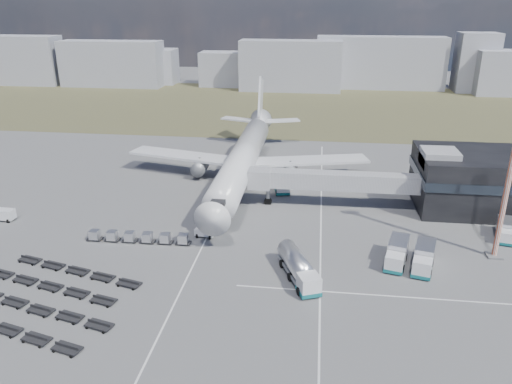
# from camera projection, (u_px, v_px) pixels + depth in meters

# --- Properties ---
(ground) EXTENTS (420.00, 420.00, 0.00)m
(ground) POSITION_uv_depth(u_px,v_px,m) (212.00, 254.00, 74.02)
(ground) COLOR #565659
(ground) RESTS_ON ground
(grass_strip) EXTENTS (420.00, 90.00, 0.01)m
(grass_strip) POSITION_uv_depth(u_px,v_px,m) (277.00, 106.00, 175.67)
(grass_strip) COLOR #444529
(grass_strip) RESTS_ON ground
(lane_markings) EXTENTS (47.12, 110.00, 0.01)m
(lane_markings) POSITION_uv_depth(u_px,v_px,m) (279.00, 249.00, 75.64)
(lane_markings) COLOR silver
(lane_markings) RESTS_ON ground
(terminal) EXTENTS (30.40, 16.40, 11.00)m
(terminal) POSITION_uv_depth(u_px,v_px,m) (502.00, 180.00, 88.63)
(terminal) COLOR black
(terminal) RESTS_ON ground
(jet_bridge) EXTENTS (30.30, 3.80, 7.05)m
(jet_bridge) POSITION_uv_depth(u_px,v_px,m) (322.00, 181.00, 89.19)
(jet_bridge) COLOR #939399
(jet_bridge) RESTS_ON ground
(airliner) EXTENTS (51.59, 64.53, 17.62)m
(airliner) POSITION_uv_depth(u_px,v_px,m) (244.00, 156.00, 102.02)
(airliner) COLOR silver
(airliner) RESTS_ON ground
(skyline) EXTENTS (316.13, 23.73, 22.92)m
(skyline) POSITION_uv_depth(u_px,v_px,m) (292.00, 67.00, 206.10)
(skyline) COLOR #999AA7
(skyline) RESTS_ON ground
(fuel_tanker) EXTENTS (6.54, 10.93, 3.46)m
(fuel_tanker) POSITION_uv_depth(u_px,v_px,m) (298.00, 268.00, 66.99)
(fuel_tanker) COLOR silver
(fuel_tanker) RESTS_ON ground
(pushback_tug) EXTENTS (3.31, 2.16, 1.41)m
(pushback_tug) POSITION_uv_depth(u_px,v_px,m) (205.00, 233.00, 79.33)
(pushback_tug) COLOR silver
(pushback_tug) RESTS_ON ground
(utility_van) EXTENTS (3.86, 1.87, 2.07)m
(utility_van) POSITION_uv_depth(u_px,v_px,m) (3.00, 215.00, 84.96)
(utility_van) COLOR silver
(utility_van) RESTS_ON ground
(catering_truck) EXTENTS (3.84, 6.91, 3.00)m
(catering_truck) POSITION_uv_depth(u_px,v_px,m) (282.00, 183.00, 98.00)
(catering_truck) COLOR silver
(catering_truck) RESTS_ON ground
(service_trucks_near) EXTENTS (7.95, 8.82, 3.01)m
(service_trucks_near) POSITION_uv_depth(u_px,v_px,m) (410.00, 255.00, 70.40)
(service_trucks_near) COLOR silver
(service_trucks_near) RESTS_ON ground
(uld_row) EXTENTS (16.49, 1.82, 1.50)m
(uld_row) POSITION_uv_depth(u_px,v_px,m) (138.00, 237.00, 77.40)
(uld_row) COLOR black
(uld_row) RESTS_ON ground
(baggage_dollies) EXTENTS (26.41, 20.35, 0.77)m
(baggage_dollies) POSITION_uv_depth(u_px,v_px,m) (35.00, 296.00, 62.94)
(baggage_dollies) COLOR black
(baggage_dollies) RESTS_ON ground
(floodlight_mast) EXTENTS (2.65, 2.14, 27.71)m
(floodlight_mast) POSITION_uv_depth(u_px,v_px,m) (511.00, 167.00, 68.39)
(floodlight_mast) COLOR #B13F1C
(floodlight_mast) RESTS_ON ground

